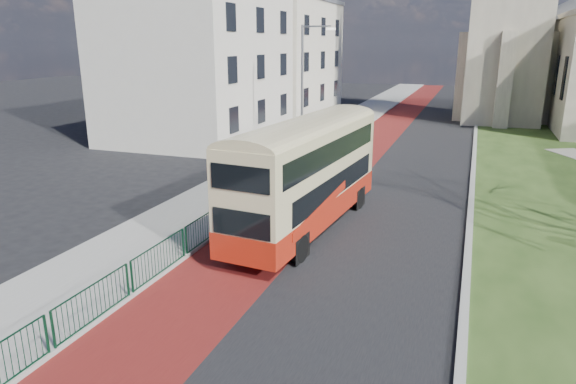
% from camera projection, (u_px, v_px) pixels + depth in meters
% --- Properties ---
extents(ground, '(160.00, 160.00, 0.00)m').
position_uv_depth(ground, '(254.00, 283.00, 15.71)').
color(ground, black).
rests_on(ground, ground).
extents(road_carriageway, '(9.00, 120.00, 0.01)m').
position_uv_depth(road_carriageway, '(399.00, 156.00, 33.27)').
color(road_carriageway, black).
rests_on(road_carriageway, ground).
extents(bus_lane, '(3.40, 120.00, 0.01)m').
position_uv_depth(bus_lane, '(358.00, 153.00, 34.15)').
color(bus_lane, '#591414').
rests_on(bus_lane, ground).
extents(pavement_west, '(4.00, 120.00, 0.12)m').
position_uv_depth(pavement_west, '(304.00, 148.00, 35.38)').
color(pavement_west, gray).
rests_on(pavement_west, ground).
extents(kerb_west, '(0.25, 120.00, 0.13)m').
position_uv_depth(kerb_west, '(332.00, 150.00, 34.73)').
color(kerb_west, '#999993').
rests_on(kerb_west, ground).
extents(kerb_east, '(0.25, 80.00, 0.13)m').
position_uv_depth(kerb_east, '(474.00, 154.00, 33.55)').
color(kerb_east, '#999993').
rests_on(kerb_east, ground).
extents(pedestrian_railing, '(0.07, 24.00, 1.12)m').
position_uv_depth(pedestrian_railing, '(226.00, 215.00, 20.13)').
color(pedestrian_railing, '#0C3720').
rests_on(pedestrian_railing, ground).
extents(street_block_near, '(10.30, 14.30, 13.00)m').
position_uv_depth(street_block_near, '(199.00, 50.00, 38.33)').
color(street_block_near, beige).
rests_on(street_block_near, ground).
extents(street_block_far, '(10.30, 16.30, 11.50)m').
position_uv_depth(street_block_far, '(276.00, 56.00, 52.98)').
color(street_block_far, beige).
rests_on(street_block_far, ground).
extents(streetlamp, '(2.13, 0.18, 8.00)m').
position_uv_depth(streetlamp, '(304.00, 84.00, 32.10)').
color(streetlamp, gray).
rests_on(streetlamp, pavement_west).
extents(bus, '(3.23, 10.19, 4.19)m').
position_uv_depth(bus, '(307.00, 170.00, 19.60)').
color(bus, '#A31F0F').
rests_on(bus, ground).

